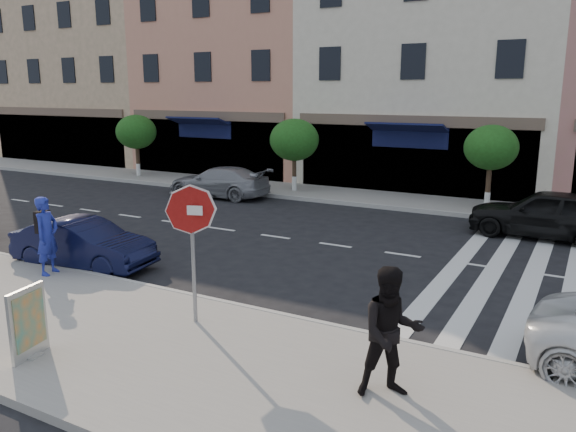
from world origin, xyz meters
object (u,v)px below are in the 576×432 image
Objects in this scene: photographer at (47,236)px; car_far_mid at (547,214)px; poster_board at (28,324)px; walker at (391,333)px; car_far_left at (219,182)px; car_near_mid at (84,244)px; stop_sign at (191,224)px.

car_far_mid is (9.85, 9.80, -0.31)m from photographer.
car_far_mid is at bearing 52.49° from poster_board.
walker is 1.61× the size of poster_board.
poster_board is at bearing 163.77° from walker.
poster_board is 0.26× the size of car_far_mid.
poster_board is at bearing -146.57° from photographer.
poster_board is 14.87m from car_far_left.
car_near_mid is 13.21m from car_far_mid.
poster_board is 5.32m from car_near_mid.
poster_board is 0.32× the size of car_near_mid.
photographer reaches higher than car_far_mid.
stop_sign is 0.70× the size of car_near_mid.
photographer is (-4.75, 0.62, -0.96)m from stop_sign.
photographer is 0.41× the size of car_far_mid.
stop_sign is 5.31m from car_near_mid.
car_far_left is (-7.50, 11.17, -1.39)m from stop_sign.
car_near_mid is (-3.39, 4.10, -0.11)m from poster_board.
stop_sign reaches higher than photographer.
car_far_left is (-6.07, 13.57, -0.08)m from poster_board.
car_far_left is at bearing 104.31° from stop_sign.
walker is 16.55m from car_far_left.
stop_sign reaches higher than car_far_left.
photographer is 0.50× the size of car_near_mid.
walker reaches higher than photographer.
walker is (8.75, -1.33, 0.02)m from photographer.
car_far_left is (-2.75, 10.56, -0.43)m from photographer.
poster_board is (-1.43, -2.40, -1.31)m from stop_sign.
car_far_mid is (12.60, -0.76, 0.12)m from car_far_left.
photographer is 1.57× the size of poster_board.
photographer is at bearing 10.47° from car_far_left.
stop_sign is 0.58× the size of car_far_mid.
walker reaches higher than car_near_mid.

